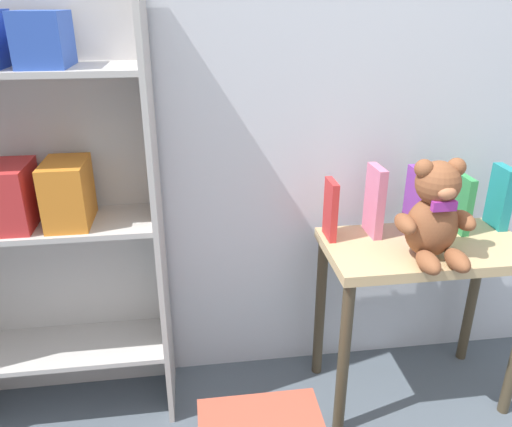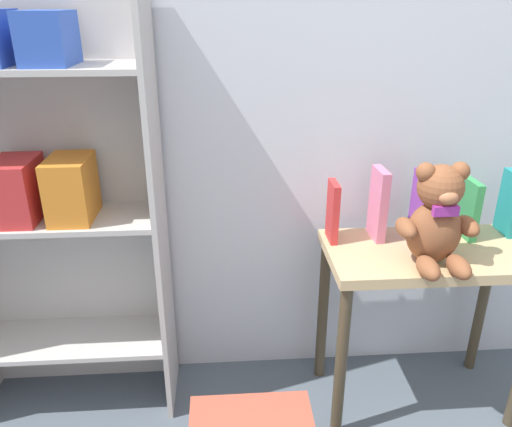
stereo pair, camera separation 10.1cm
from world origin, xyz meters
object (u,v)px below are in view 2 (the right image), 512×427
object	(u,v)px
display_table	(426,278)
book_standing_red	(333,212)
book_standing_purple	(422,205)
book_standing_teal	(511,203)
book_standing_pink	(378,204)
bookshelf_side	(50,190)
book_standing_green	(467,207)
teddy_bear	(437,219)

from	to	relation	value
display_table	book_standing_red	xyz separation A→B (m)	(-0.32, 0.10, 0.22)
book_standing_purple	book_standing_teal	size ratio (longest dim) A/B	1.01
display_table	book_standing_pink	xyz separation A→B (m)	(-0.16, 0.11, 0.24)
book_standing_purple	book_standing_teal	bearing A→B (deg)	-1.96
bookshelf_side	book_standing_purple	bearing A→B (deg)	-0.66
book_standing_teal	book_standing_green	bearing A→B (deg)	-177.11
book_standing_purple	book_standing_green	xyz separation A→B (m)	(0.16, -0.01, -0.01)
teddy_bear	book_standing_teal	bearing A→B (deg)	29.45
display_table	book_standing_green	distance (m)	0.29
book_standing_red	book_standing_teal	bearing A→B (deg)	1.25
bookshelf_side	display_table	distance (m)	1.31
book_standing_red	book_standing_green	distance (m)	0.48
display_table	book_standing_pink	world-z (taller)	book_standing_pink
display_table	book_standing_red	world-z (taller)	book_standing_red
teddy_bear	book_standing_red	bearing A→B (deg)	146.30
display_table	book_standing_red	size ratio (longest dim) A/B	3.31
display_table	teddy_bear	xyz separation A→B (m)	(-0.04, -0.09, 0.26)
display_table	book_standing_teal	world-z (taller)	book_standing_teal
bookshelf_side	book_standing_green	distance (m)	1.43
bookshelf_side	book_standing_pink	bearing A→B (deg)	-1.21
display_table	teddy_bear	bearing A→B (deg)	-111.58
display_table	teddy_bear	distance (m)	0.28
teddy_bear	book_standing_red	distance (m)	0.34
display_table	teddy_bear	world-z (taller)	teddy_bear
book_standing_red	book_standing_green	xyz separation A→B (m)	(0.48, 0.01, -0.00)
bookshelf_side	book_standing_red	xyz separation A→B (m)	(0.94, -0.03, -0.09)
teddy_bear	book_standing_green	world-z (taller)	teddy_bear
display_table	teddy_bear	size ratio (longest dim) A/B	2.11
display_table	book_standing_red	bearing A→B (deg)	162.78
book_standing_red	book_standing_green	size ratio (longest dim) A/B	1.01
book_standing_teal	teddy_bear	bearing A→B (deg)	-148.94
display_table	bookshelf_side	bearing A→B (deg)	174.14
book_standing_green	book_standing_teal	bearing A→B (deg)	0.35
teddy_bear	bookshelf_side	bearing A→B (deg)	169.84
teddy_bear	book_standing_purple	xyz separation A→B (m)	(0.04, 0.21, -0.03)
book_standing_purple	book_standing_pink	bearing A→B (deg)	-177.99
book_standing_green	book_standing_teal	size ratio (longest dim) A/B	0.91
teddy_bear	book_standing_purple	distance (m)	0.21
bookshelf_side	book_standing_red	distance (m)	0.95
bookshelf_side	display_table	bearing A→B (deg)	-5.86
book_standing_teal	display_table	bearing A→B (deg)	-159.35
display_table	book_standing_purple	world-z (taller)	book_standing_purple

